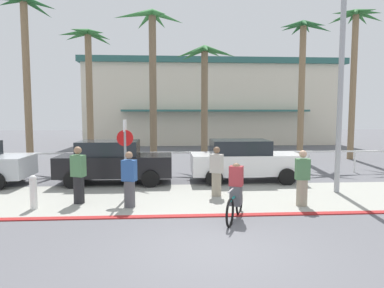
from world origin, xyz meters
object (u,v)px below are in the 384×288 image
(cyclist_teal_0, at_px, (236,193))
(pedestrian_0, at_px, (302,181))
(palm_tree_3, at_px, (152,55))
(palm_tree_5, at_px, (303,60))
(stop_sign_bike_lane, at_px, (125,148))
(pedestrian_3, at_px, (217,174))
(palm_tree_4, at_px, (205,73))
(pedestrian_2, at_px, (79,177))
(bollard_0, at_px, (33,192))
(palm_tree_1, at_px, (27,47))
(streetlight_curb, at_px, (345,68))
(pedestrian_1, at_px, (129,182))
(car_white_2, at_px, (244,160))
(palm_tree_2, at_px, (88,63))
(palm_tree_6, at_px, (355,46))
(car_black_1, at_px, (114,162))

(cyclist_teal_0, height_order, pedestrian_0, pedestrian_0)
(palm_tree_3, height_order, palm_tree_5, palm_tree_5)
(stop_sign_bike_lane, relative_size, pedestrian_3, 1.54)
(palm_tree_5, height_order, pedestrian_0, palm_tree_5)
(palm_tree_4, height_order, pedestrian_2, palm_tree_4)
(pedestrian_3, bearing_deg, palm_tree_3, 111.42)
(bollard_0, relative_size, palm_tree_1, 0.11)
(streetlight_curb, relative_size, palm_tree_1, 0.86)
(pedestrian_3, bearing_deg, pedestrian_2, -171.43)
(pedestrian_2, relative_size, pedestrian_3, 1.06)
(palm_tree_1, xyz_separation_m, palm_tree_5, (14.90, 1.09, -0.32))
(palm_tree_4, height_order, pedestrian_1, palm_tree_4)
(palm_tree_1, relative_size, pedestrian_0, 5.19)
(streetlight_curb, relative_size, car_white_2, 1.70)
(palm_tree_1, distance_m, pedestrian_3, 12.58)
(palm_tree_3, distance_m, palm_tree_5, 8.74)
(stop_sign_bike_lane, relative_size, pedestrian_1, 1.54)
(palm_tree_2, xyz_separation_m, car_white_2, (7.48, -5.76, -4.65))
(palm_tree_1, relative_size, palm_tree_3, 1.10)
(bollard_0, xyz_separation_m, pedestrian_3, (5.45, 1.21, 0.25))
(bollard_0, bearing_deg, palm_tree_5, 39.34)
(streetlight_curb, bearing_deg, bollard_0, -172.78)
(palm_tree_6, bearing_deg, pedestrian_3, -137.08)
(stop_sign_bike_lane, relative_size, palm_tree_5, 0.32)
(stop_sign_bike_lane, distance_m, palm_tree_1, 10.44)
(streetlight_curb, relative_size, pedestrian_2, 4.25)
(streetlight_curb, bearing_deg, palm_tree_6, 59.55)
(palm_tree_1, bearing_deg, pedestrian_2, -59.94)
(palm_tree_1, xyz_separation_m, pedestrian_0, (11.21, -8.50, -5.38))
(bollard_0, distance_m, car_black_1, 3.97)
(palm_tree_2, height_order, palm_tree_6, palm_tree_6)
(streetlight_curb, relative_size, pedestrian_3, 4.51)
(car_black_1, bearing_deg, palm_tree_3, 71.12)
(bollard_0, relative_size, streetlight_curb, 0.13)
(stop_sign_bike_lane, distance_m, palm_tree_2, 9.76)
(palm_tree_5, relative_size, pedestrian_1, 4.86)
(bollard_0, height_order, palm_tree_1, palm_tree_1)
(bollard_0, xyz_separation_m, palm_tree_2, (-0.55, 9.42, 5.00))
(pedestrian_3, bearing_deg, car_black_1, 147.76)
(car_black_1, xyz_separation_m, pedestrian_3, (3.74, -2.36, -0.10))
(car_black_1, height_order, pedestrian_3, car_black_1)
(stop_sign_bike_lane, relative_size, palm_tree_3, 0.32)
(streetlight_curb, height_order, cyclist_teal_0, streetlight_curb)
(bollard_0, bearing_deg, palm_tree_1, 112.04)
(palm_tree_1, bearing_deg, bollard_0, -67.96)
(palm_tree_2, bearing_deg, palm_tree_3, -29.44)
(palm_tree_4, bearing_deg, palm_tree_1, -179.56)
(palm_tree_1, bearing_deg, stop_sign_bike_lane, -51.44)
(palm_tree_3, bearing_deg, streetlight_curb, -42.65)
(streetlight_curb, xyz_separation_m, palm_tree_2, (-10.27, 8.19, 1.24))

